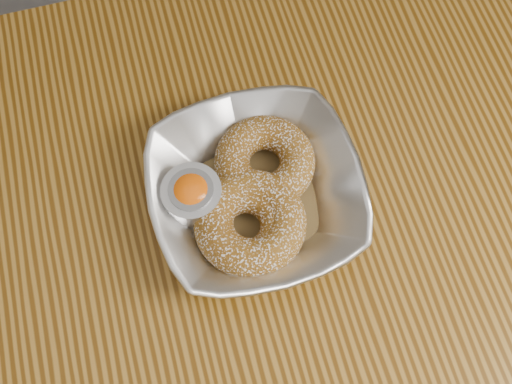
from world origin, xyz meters
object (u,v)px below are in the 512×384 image
object	(u,v)px
serving_bowl	(256,193)
donut_extra	(245,226)
donut_back	(265,162)
ramekin	(193,197)
donut_front	(250,223)
table	(348,270)

from	to	relation	value
serving_bowl	donut_extra	world-z (taller)	serving_bowl
donut_back	ramekin	bearing A→B (deg)	-166.21
serving_bowl	donut_extra	size ratio (longest dim) A/B	2.17
serving_bowl	donut_front	xyz separation A→B (m)	(-0.01, -0.03, 0.00)
donut_front	table	bearing A→B (deg)	-23.02
donut_back	donut_extra	bearing A→B (deg)	-121.01
serving_bowl	table	bearing A→B (deg)	-39.44
table	serving_bowl	xyz separation A→B (m)	(-0.09, 0.08, 0.13)
donut_back	donut_front	distance (m)	0.07
serving_bowl	donut_extra	bearing A→B (deg)	-121.79
donut_extra	ramekin	xyz separation A→B (m)	(-0.04, 0.04, 0.01)
serving_bowl	ramekin	xyz separation A→B (m)	(-0.06, 0.01, 0.01)
donut_back	ramekin	distance (m)	0.09
table	serving_bowl	world-z (taller)	serving_bowl
donut_front	ramekin	xyz separation A→B (m)	(-0.05, 0.04, 0.00)
donut_back	donut_extra	size ratio (longest dim) A/B	1.06
table	ramekin	bearing A→B (deg)	150.95
serving_bowl	donut_extra	distance (m)	0.04
donut_extra	donut_front	bearing A→B (deg)	17.29
serving_bowl	donut_front	world-z (taller)	serving_bowl
donut_extra	ramekin	distance (m)	0.06
table	ramekin	world-z (taller)	ramekin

